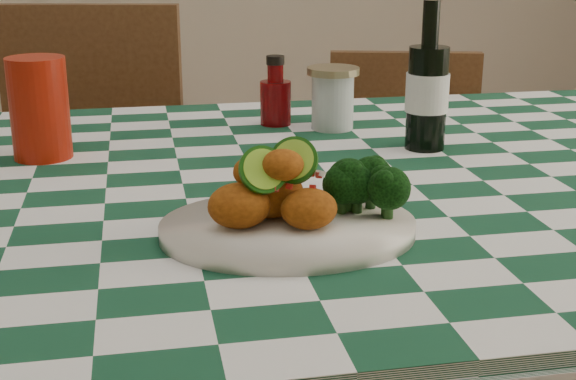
{
  "coord_description": "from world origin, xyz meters",
  "views": [
    {
      "loc": [
        -0.16,
        -1.05,
        1.12
      ],
      "look_at": [
        0.0,
        -0.22,
        0.84
      ],
      "focal_mm": 50.0,
      "sensor_mm": 36.0,
      "label": 1
    }
  ],
  "objects": [
    {
      "name": "mason_jar",
      "position": [
        0.18,
        0.27,
        0.84
      ],
      "size": [
        0.09,
        0.09,
        0.11
      ],
      "primitive_type": null,
      "rotation": [
        0.0,
        0.0,
        0.02
      ],
      "color": "#B2BCBA",
      "rests_on": "dining_table"
    },
    {
      "name": "fried_chicken_pile",
      "position": [
        -0.01,
        -0.22,
        0.85
      ],
      "size": [
        0.13,
        0.1,
        0.08
      ],
      "primitive_type": null,
      "color": "#A75110",
      "rests_on": "plate"
    },
    {
      "name": "ketchup_bottle",
      "position": [
        0.08,
        0.32,
        0.85
      ],
      "size": [
        0.06,
        0.06,
        0.12
      ],
      "primitive_type": null,
      "rotation": [
        0.0,
        0.0,
        -0.13
      ],
      "color": "#5E0406",
      "rests_on": "dining_table"
    },
    {
      "name": "wooden_chair_right",
      "position": [
        0.47,
        0.69,
        0.41
      ],
      "size": [
        0.46,
        0.48,
        0.83
      ],
      "primitive_type": null,
      "rotation": [
        0.0,
        0.0,
        -0.24
      ],
      "color": "#472814",
      "rests_on": "ground"
    },
    {
      "name": "red_tumbler",
      "position": [
        -0.3,
        0.17,
        0.86
      ],
      "size": [
        0.11,
        0.11,
        0.15
      ],
      "primitive_type": "cylinder",
      "rotation": [
        0.0,
        0.0,
        0.24
      ],
      "color": "#9C1908",
      "rests_on": "dining_table"
    },
    {
      "name": "wooden_chair_left",
      "position": [
        -0.3,
        0.73,
        0.48
      ],
      "size": [
        0.52,
        0.53,
        0.95
      ],
      "primitive_type": null,
      "rotation": [
        0.0,
        0.0,
        -0.21
      ],
      "color": "#472814",
      "rests_on": "ground"
    },
    {
      "name": "plate",
      "position": [
        0.0,
        -0.22,
        0.8
      ],
      "size": [
        0.31,
        0.25,
        0.02
      ],
      "primitive_type": null,
      "rotation": [
        0.0,
        0.0,
        -0.08
      ],
      "color": "silver",
      "rests_on": "dining_table"
    },
    {
      "name": "broccoli_side",
      "position": [
        0.09,
        -0.21,
        0.83
      ],
      "size": [
        0.08,
        0.08,
        0.06
      ],
      "primitive_type": null,
      "color": "black",
      "rests_on": "plate"
    },
    {
      "name": "beer_bottle",
      "position": [
        0.29,
        0.12,
        0.9
      ],
      "size": [
        0.08,
        0.08,
        0.23
      ],
      "primitive_type": null,
      "rotation": [
        0.0,
        0.0,
        0.14
      ],
      "color": "black",
      "rests_on": "dining_table"
    }
  ]
}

